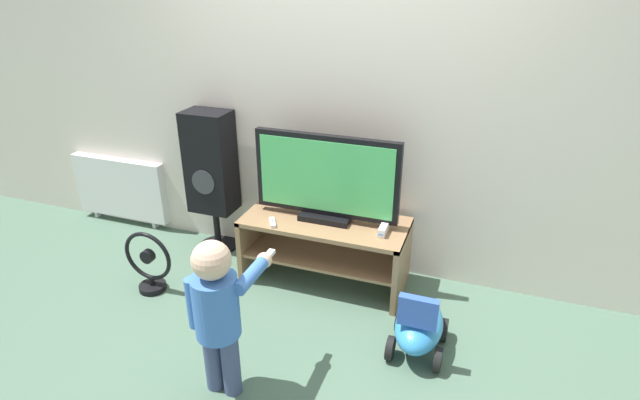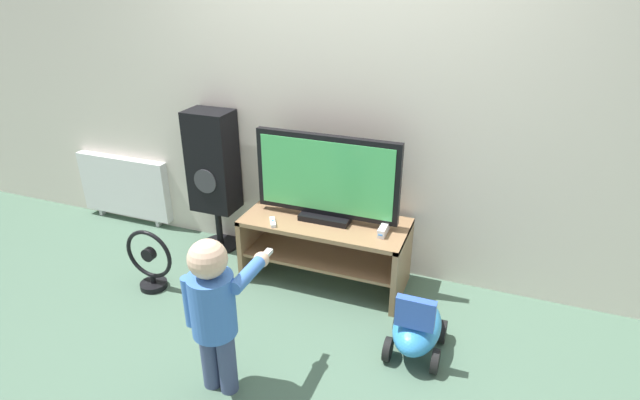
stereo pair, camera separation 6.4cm
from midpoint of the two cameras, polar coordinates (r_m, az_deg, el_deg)
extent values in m
plane|color=#4C6B56|center=(3.46, -0.36, -11.20)|extent=(16.00, 16.00, 0.00)
cube|color=silver|center=(3.42, 3.18, 12.40)|extent=(10.00, 0.06, 2.60)
cube|color=#93704C|center=(3.41, 1.13, -2.55)|extent=(1.13, 0.49, 0.03)
cube|color=#93704C|center=(3.53, 1.10, -6.15)|extent=(1.09, 0.45, 0.02)
cube|color=#93704C|center=(3.72, -6.87, -4.22)|extent=(0.04, 0.49, 0.48)
cube|color=#93704C|center=(3.40, 9.87, -7.42)|extent=(0.04, 0.49, 0.48)
cube|color=black|center=(3.41, 1.28, -1.85)|extent=(0.35, 0.20, 0.04)
cube|color=black|center=(3.29, 1.33, 2.79)|extent=(0.99, 0.05, 0.56)
cube|color=#4CBF66|center=(3.27, 1.16, 2.62)|extent=(0.92, 0.01, 0.49)
cube|color=white|center=(3.25, 7.82, -3.39)|extent=(0.05, 0.15, 0.06)
cube|color=#3F8CE5|center=(3.18, 7.48, -4.02)|extent=(0.03, 0.00, 0.01)
cube|color=white|center=(3.37, -4.88, -2.53)|extent=(0.10, 0.13, 0.02)
cylinder|color=#337FD8|center=(3.36, -4.89, -2.34)|extent=(0.01, 0.01, 0.00)
cylinder|color=#3F4C72|center=(2.80, -11.78, -17.18)|extent=(0.10, 0.10, 0.37)
cylinder|color=#3F4C72|center=(2.76, -9.88, -17.80)|extent=(0.10, 0.10, 0.37)
cylinder|color=#3F72C6|center=(2.56, -11.47, -11.65)|extent=(0.23, 0.23, 0.33)
sphere|color=beige|center=(2.41, -12.00, -6.62)|extent=(0.19, 0.19, 0.19)
cylinder|color=#3F72C6|center=(2.63, -13.93, -11.17)|extent=(0.07, 0.07, 0.28)
cylinder|color=#3F72C6|center=(2.53, -7.47, -8.34)|extent=(0.07, 0.28, 0.07)
sphere|color=beige|center=(2.63, -6.03, -6.80)|extent=(0.08, 0.08, 0.08)
cube|color=white|center=(2.66, -5.65, -6.38)|extent=(0.03, 0.13, 0.02)
cylinder|color=black|center=(4.13, -10.84, -4.98)|extent=(0.31, 0.31, 0.02)
cylinder|color=black|center=(4.06, -11.02, -3.01)|extent=(0.05, 0.05, 0.34)
cube|color=black|center=(3.83, -11.70, 4.37)|extent=(0.34, 0.24, 0.77)
cylinder|color=#38383D|center=(3.78, -12.54, 2.08)|extent=(0.19, 0.01, 0.19)
cylinder|color=black|center=(3.73, -17.99, -9.19)|extent=(0.19, 0.19, 0.04)
cylinder|color=black|center=(3.71, -18.09, -8.55)|extent=(0.04, 0.04, 0.06)
torus|color=black|center=(3.61, -18.50, -5.91)|extent=(0.37, 0.03, 0.37)
cylinder|color=black|center=(3.61, -18.50, -5.91)|extent=(0.09, 0.05, 0.09)
ellipsoid|color=#338CD1|center=(3.02, 11.66, -13.98)|extent=(0.27, 0.48, 0.20)
cube|color=blue|center=(2.80, 11.49, -12.57)|extent=(0.21, 0.05, 0.18)
cylinder|color=black|center=(3.20, 9.52, -13.51)|extent=(0.04, 0.14, 0.14)
cylinder|color=black|center=(3.17, 14.40, -14.37)|extent=(0.04, 0.14, 0.14)
cylinder|color=black|center=(2.99, 8.39, -16.51)|extent=(0.04, 0.14, 0.14)
cylinder|color=black|center=(2.97, 13.66, -17.46)|extent=(0.04, 0.14, 0.14)
cube|color=white|center=(4.63, -21.08, 1.46)|extent=(0.88, 0.08, 0.53)
cube|color=silver|center=(4.95, -23.26, -1.20)|extent=(0.03, 0.05, 0.06)
cube|color=silver|center=(4.56, -17.58, -2.48)|extent=(0.03, 0.05, 0.06)
camera|label=1|loc=(0.03, -89.44, 0.26)|focal=28.00mm
camera|label=2|loc=(0.03, 90.56, -0.26)|focal=28.00mm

